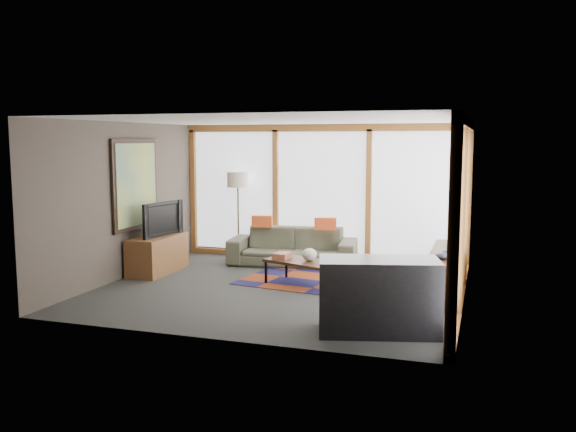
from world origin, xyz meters
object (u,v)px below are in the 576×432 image
(coffee_table, at_px, (304,273))
(bar_counter, at_px, (379,296))
(floor_lamp, at_px, (238,215))
(bookshelf, at_px, (444,272))
(television, at_px, (159,219))
(tv_console, at_px, (158,254))
(sofa, at_px, (293,246))

(coffee_table, xyz_separation_m, bar_counter, (1.52, -2.00, 0.25))
(floor_lamp, height_order, bar_counter, floor_lamp)
(bookshelf, height_order, television, television)
(coffee_table, distance_m, tv_console, 2.73)
(coffee_table, relative_size, bookshelf, 0.50)
(tv_console, bearing_deg, sofa, 33.61)
(floor_lamp, distance_m, coffee_table, 2.77)
(sofa, relative_size, coffee_table, 1.91)
(floor_lamp, xyz_separation_m, tv_console, (-0.80, -1.73, -0.52))
(bookshelf, distance_m, tv_console, 4.86)
(bookshelf, bearing_deg, tv_console, -178.16)
(sofa, height_order, floor_lamp, floor_lamp)
(floor_lamp, xyz_separation_m, television, (-0.79, -1.69, 0.10))
(floor_lamp, height_order, bookshelf, floor_lamp)
(sofa, xyz_separation_m, television, (-2.03, -1.32, 0.60))
(sofa, distance_m, tv_console, 2.46)
(sofa, bearing_deg, bar_counter, -64.61)
(bookshelf, bearing_deg, floor_lamp, 158.80)
(floor_lamp, bearing_deg, bar_counter, -48.57)
(sofa, height_order, bookshelf, sofa)
(coffee_table, relative_size, television, 1.18)
(sofa, relative_size, bar_counter, 1.64)
(bookshelf, distance_m, bar_counter, 2.41)
(sofa, xyz_separation_m, coffee_table, (0.68, -1.53, -0.14))
(television, bearing_deg, coffee_table, -85.22)
(bookshelf, height_order, bar_counter, bar_counter)
(sofa, xyz_separation_m, tv_console, (-2.05, -1.36, -0.02))
(sofa, height_order, tv_console, sofa)
(tv_console, distance_m, television, 0.62)
(tv_console, relative_size, television, 1.24)
(floor_lamp, distance_m, television, 1.87)
(bookshelf, bearing_deg, bar_counter, -104.82)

